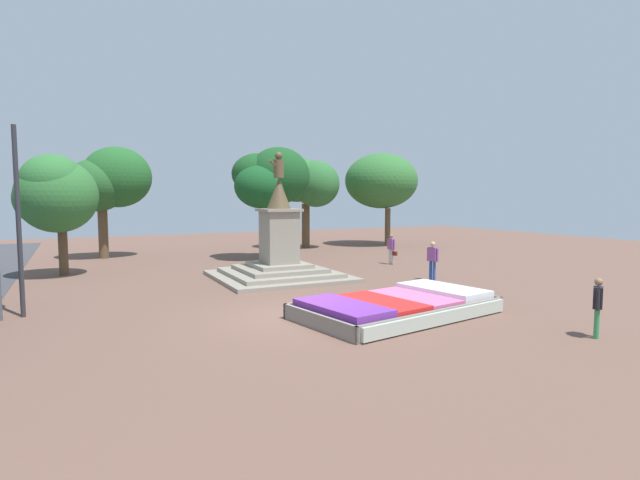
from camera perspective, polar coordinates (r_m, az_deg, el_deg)
ground_plane at (r=15.33m, az=-2.25°, el=-8.76°), size 71.26×71.26×0.00m
flower_planter at (r=15.66m, az=8.96°, el=-7.47°), size 6.65×4.44×0.64m
statue_monument at (r=22.29m, az=-4.67°, el=-1.74°), size 5.54×5.54×5.59m
banner_pole at (r=17.43m, az=-31.23°, el=2.37°), size 0.14×0.69×5.76m
pedestrian_with_handbag at (r=27.08m, az=8.16°, el=-0.85°), size 0.27×0.73×1.63m
pedestrian_near_planter at (r=22.22m, az=12.75°, el=-2.01°), size 0.33×0.55×1.70m
pedestrian_crossing_plaza at (r=14.76m, az=29.15°, el=-6.38°), size 0.49×0.40×1.56m
park_tree_far_left at (r=35.03m, az=-1.64°, el=6.62°), size 4.51×4.16×6.38m
park_tree_behind_statue at (r=37.55m, az=7.06°, el=6.74°), size 5.35×5.49×6.85m
park_tree_far_right at (r=32.01m, az=-23.06°, el=6.21°), size 4.79×3.63×6.57m
park_tree_street_side at (r=25.32m, az=-28.04°, el=4.70°), size 3.51×3.43×5.51m
park_tree_mid_canopy at (r=28.97m, az=-5.90°, el=6.99°), size 4.49×3.89×6.47m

